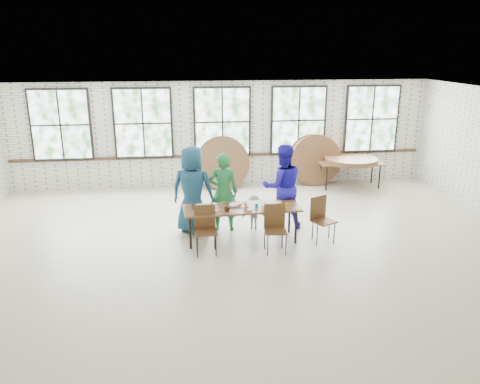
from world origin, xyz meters
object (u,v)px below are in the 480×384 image
object	(u,v)px
dining_table	(242,209)
chair_near_left	(205,225)
chair_near_right	(275,224)
storage_table	(351,164)

from	to	relation	value
dining_table	chair_near_left	world-z (taller)	chair_near_left
dining_table	chair_near_right	world-z (taller)	chair_near_right
chair_near_left	storage_table	xyz separation A→B (m)	(4.38, 3.97, 0.13)
dining_table	chair_near_right	size ratio (longest dim) A/B	2.56
chair_near_right	storage_table	bearing A→B (deg)	57.76
dining_table	chair_near_left	bearing A→B (deg)	-151.92
chair_near_right	storage_table	distance (m)	5.07
chair_near_left	chair_near_right	xyz separation A→B (m)	(1.37, -0.11, 0.00)
chair_near_right	storage_table	world-z (taller)	chair_near_right
chair_near_left	chair_near_right	world-z (taller)	same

